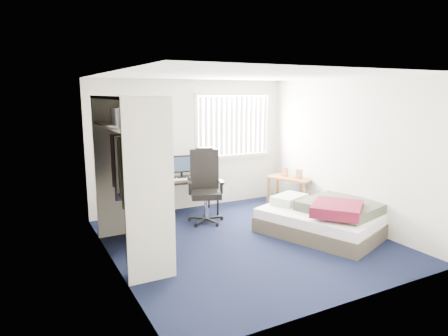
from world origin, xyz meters
name	(u,v)px	position (x,y,z in m)	size (l,w,h in m)	color
ground	(247,241)	(0.00, 0.00, 0.00)	(4.20, 4.20, 0.00)	black
room_shell	(248,144)	(0.00, 0.00, 1.51)	(4.20, 4.20, 4.20)	silver
window_assembly	(234,126)	(0.90, 2.04, 1.60)	(1.72, 0.09, 1.32)	white
closet	(132,161)	(-1.67, 0.27, 1.35)	(0.64, 1.84, 2.22)	beige
desk	(180,177)	(-0.38, 1.75, 0.73)	(1.46, 0.82, 1.15)	black
office_chair	(205,193)	(-0.14, 1.20, 0.50)	(0.78, 0.78, 1.30)	black
footstool	(164,205)	(-0.69, 1.85, 0.20)	(0.39, 0.36, 0.26)	white
nightstand	(290,181)	(1.75, 1.24, 0.53)	(0.75, 0.97, 0.78)	brown
bed	(325,218)	(1.28, -0.32, 0.26)	(1.91, 2.18, 0.61)	#443C31
pine_box	(151,263)	(-1.65, -0.39, 0.13)	(0.36, 0.27, 0.27)	#A78053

